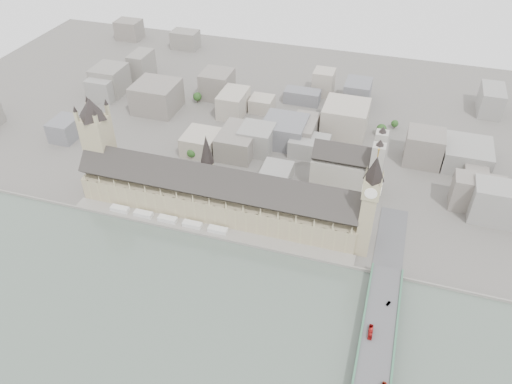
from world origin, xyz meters
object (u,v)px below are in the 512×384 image
(red_bus_north, at_px, (370,332))
(westminster_abbey, at_px, (349,168))
(car_silver, at_px, (388,303))
(palace_of_westminster, at_px, (217,194))
(elizabeth_tower, at_px, (370,200))
(victoria_tower, at_px, (98,140))
(westminster_bridge, at_px, (377,344))

(red_bus_north, bearing_deg, westminster_abbey, 103.08)
(car_silver, bearing_deg, westminster_abbey, 134.88)
(palace_of_westminster, height_order, elizabeth_tower, elizabeth_tower)
(victoria_tower, bearing_deg, car_silver, -15.39)
(palace_of_westminster, xyz_separation_m, westminster_bridge, (162.00, -107.20, -17.58))
(victoria_tower, distance_m, red_bus_north, 302.33)
(palace_of_westminster, bearing_deg, elizabeth_tower, -4.85)
(red_bus_north, distance_m, car_silver, 32.39)
(elizabeth_tower, distance_m, car_silver, 82.20)
(elizabeth_tower, bearing_deg, westminster_abbey, 107.29)
(palace_of_westminster, relative_size, red_bus_north, 21.42)
(palace_of_westminster, xyz_separation_m, red_bus_north, (156.23, -103.81, -10.73))
(victoria_tower, height_order, westminster_abbey, victoria_tower)
(victoria_tower, xyz_separation_m, westminster_abbey, (232.92, 69.00, -30.12))
(westminster_bridge, relative_size, car_silver, 68.79)
(palace_of_westminster, distance_m, red_bus_north, 187.88)
(palace_of_westminster, bearing_deg, red_bus_north, -33.60)
(elizabeth_tower, height_order, westminster_abbey, elizabeth_tower)
(palace_of_westminster, bearing_deg, westminster_bridge, -33.49)
(elizabeth_tower, xyz_separation_m, red_bus_north, (18.23, -92.11, -46.11))
(westminster_bridge, bearing_deg, elizabeth_tower, 104.11)
(palace_of_westminster, height_order, car_silver, palace_of_westminster)
(victoria_tower, xyz_separation_m, car_silver, (288.07, -79.27, -44.18))
(palace_of_westminster, height_order, victoria_tower, victoria_tower)
(red_bus_north, bearing_deg, westminster_bridge, -31.55)
(westminster_bridge, distance_m, red_bus_north, 9.57)
(car_silver, bearing_deg, red_bus_north, -83.21)
(westminster_abbey, bearing_deg, victoria_tower, -163.50)
(palace_of_westminster, relative_size, westminster_bridge, 0.82)
(red_bus_north, relative_size, car_silver, 2.62)
(westminster_bridge, bearing_deg, car_silver, 83.22)
(palace_of_westminster, distance_m, victoria_tower, 126.41)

